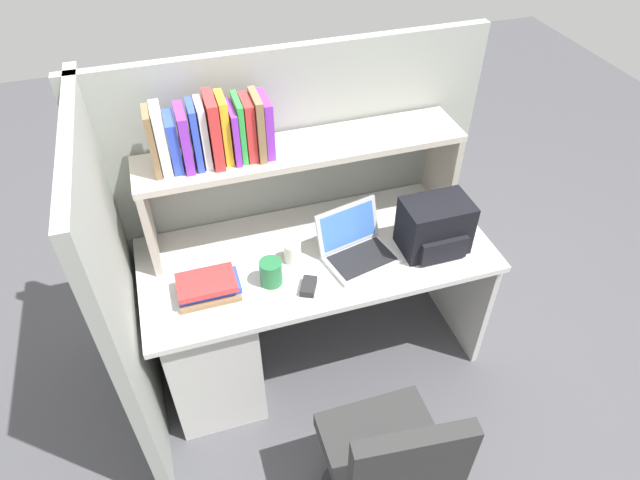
# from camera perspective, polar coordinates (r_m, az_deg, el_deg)

# --- Properties ---
(ground_plane) EXTENTS (8.00, 8.00, 0.00)m
(ground_plane) POSITION_cam_1_polar(r_m,az_deg,el_deg) (3.07, -0.28, -11.30)
(ground_plane) COLOR #4C4C51
(desk) EXTENTS (1.60, 0.70, 0.73)m
(desk) POSITION_cam_1_polar(r_m,az_deg,el_deg) (2.71, -8.28, -8.02)
(desk) COLOR silver
(desk) RESTS_ON ground_plane
(cubicle_partition_rear) EXTENTS (1.84, 0.05, 1.55)m
(cubicle_partition_rear) POSITION_cam_1_polar(r_m,az_deg,el_deg) (2.78, -2.66, 4.50)
(cubicle_partition_rear) COLOR #939991
(cubicle_partition_rear) RESTS_ON ground_plane
(cubicle_partition_left) EXTENTS (0.05, 1.06, 1.55)m
(cubicle_partition_left) POSITION_cam_1_polar(r_m,az_deg,el_deg) (2.42, -19.67, -5.35)
(cubicle_partition_left) COLOR #939991
(cubicle_partition_left) RESTS_ON ground_plane
(overhead_hutch) EXTENTS (1.44, 0.28, 0.45)m
(overhead_hutch) POSITION_cam_1_polar(r_m,az_deg,el_deg) (2.45, -1.76, 7.77)
(overhead_hutch) COLOR #B3A99C
(overhead_hutch) RESTS_ON desk
(reference_books_on_shelf) EXTENTS (0.48, 0.19, 0.29)m
(reference_books_on_shelf) POSITION_cam_1_polar(r_m,az_deg,el_deg) (2.28, -11.02, 10.83)
(reference_books_on_shelf) COLOR olive
(reference_books_on_shelf) RESTS_ON overhead_hutch
(laptop) EXTENTS (0.36, 0.32, 0.22)m
(laptop) POSITION_cam_1_polar(r_m,az_deg,el_deg) (2.48, 3.73, -0.69)
(laptop) COLOR #B7BABF
(laptop) RESTS_ON desk
(backpack) EXTENTS (0.30, 0.22, 0.25)m
(backpack) POSITION_cam_1_polar(r_m,az_deg,el_deg) (2.53, 11.82, 1.33)
(backpack) COLOR black
(backpack) RESTS_ON desk
(computer_mouse) EXTENTS (0.10, 0.12, 0.03)m
(computer_mouse) POSITION_cam_1_polar(r_m,az_deg,el_deg) (2.35, -1.19, -4.82)
(computer_mouse) COLOR #262628
(computer_mouse) RESTS_ON desk
(paper_cup) EXTENTS (0.08, 0.08, 0.10)m
(paper_cup) POSITION_cam_1_polar(r_m,az_deg,el_deg) (2.46, -2.85, -1.28)
(paper_cup) COLOR white
(paper_cup) RESTS_ON desk
(snack_canister) EXTENTS (0.10, 0.10, 0.12)m
(snack_canister) POSITION_cam_1_polar(r_m,az_deg,el_deg) (2.36, -5.09, -3.36)
(snack_canister) COLOR #26723F
(snack_canister) RESTS_ON desk
(desk_book_stack) EXTENTS (0.26, 0.17, 0.08)m
(desk_book_stack) POSITION_cam_1_polar(r_m,az_deg,el_deg) (2.36, -11.51, -4.77)
(desk_book_stack) COLOR olive
(desk_book_stack) RESTS_ON desk
(office_chair) EXTENTS (0.52, 0.52, 0.93)m
(office_chair) POSITION_cam_1_polar(r_m,az_deg,el_deg) (2.29, 7.09, -22.90)
(office_chair) COLOR black
(office_chair) RESTS_ON ground_plane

